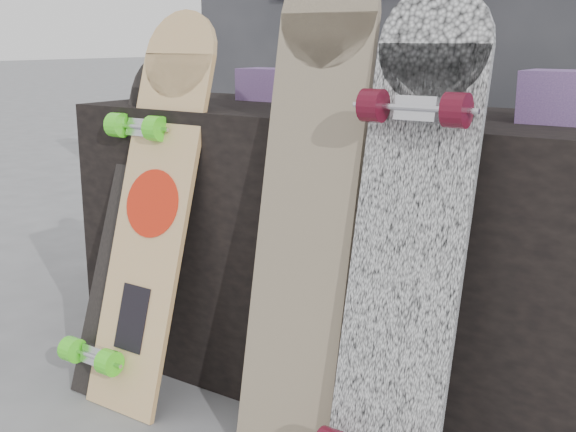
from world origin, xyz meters
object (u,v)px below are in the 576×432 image
Objects in this scene: longboard_cascadia at (406,245)px; skateboard_dark at (131,219)px; vendor_table at (355,251)px; longboard_geisha at (155,198)px; longboard_celtic at (308,200)px.

skateboard_dark is (-0.88, 0.06, -0.08)m from longboard_cascadia.
vendor_table is 1.49× the size of longboard_geisha.
longboard_celtic is at bearing -78.27° from vendor_table.
skateboard_dark is at bearing -146.11° from vendor_table.
vendor_table is at bearing 39.47° from longboard_geisha.
vendor_table is at bearing 101.73° from longboard_celtic.
longboard_celtic is 0.62m from skateboard_dark.
longboard_geisha is 0.91× the size of longboard_celtic.
longboard_cascadia reaches higher than skateboard_dark.
longboard_celtic is 0.28m from longboard_cascadia.
vendor_table is 1.67× the size of skateboard_dark.
longboard_cascadia is at bearing -49.97° from vendor_table.
longboard_cascadia reaches higher than vendor_table.
longboard_geisha reaches higher than vendor_table.
vendor_table is 1.45× the size of longboard_cascadia.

